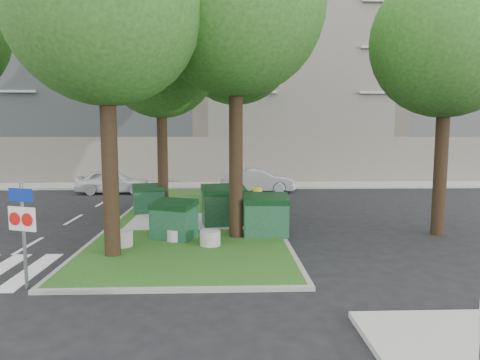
{
  "coord_description": "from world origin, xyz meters",
  "views": [
    {
      "loc": [
        1.64,
        -9.26,
        3.54
      ],
      "look_at": [
        2.13,
        4.37,
        2.0
      ],
      "focal_mm": 32.0,
      "sensor_mm": 36.0,
      "label": 1
    }
  ],
  "objects_px": {
    "tree_street_right": "(450,27)",
    "bollard_right": "(210,238)",
    "car_white": "(113,181)",
    "litter_bin": "(257,196)",
    "bollard_mid": "(175,235)",
    "dumpster_c": "(224,206)",
    "dumpster_d": "(266,215)",
    "dumpster_a": "(149,199)",
    "dumpster_b": "(174,220)",
    "tree_median_mid": "(163,49)",
    "bollard_left": "(122,238)",
    "tree_median_far": "(238,33)",
    "car_silver": "(257,181)",
    "traffic_sign_pole": "(23,221)"
  },
  "relations": [
    {
      "from": "tree_street_right",
      "to": "bollard_right",
      "type": "relative_size",
      "value": 16.25
    },
    {
      "from": "car_white",
      "to": "tree_street_right",
      "type": "bearing_deg",
      "value": -129.46
    },
    {
      "from": "litter_bin",
      "to": "tree_street_right",
      "type": "bearing_deg",
      "value": -44.65
    },
    {
      "from": "bollard_mid",
      "to": "car_white",
      "type": "distance_m",
      "value": 12.49
    },
    {
      "from": "dumpster_c",
      "to": "dumpster_d",
      "type": "xyz_separation_m",
      "value": [
        1.4,
        -1.71,
        -0.04
      ]
    },
    {
      "from": "dumpster_c",
      "to": "car_white",
      "type": "bearing_deg",
      "value": 115.99
    },
    {
      "from": "dumpster_a",
      "to": "dumpster_b",
      "type": "distance_m",
      "value": 4.79
    },
    {
      "from": "tree_median_mid",
      "to": "dumpster_d",
      "type": "height_order",
      "value": "tree_median_mid"
    },
    {
      "from": "dumpster_c",
      "to": "bollard_right",
      "type": "xyz_separation_m",
      "value": [
        -0.41,
        -2.93,
        -0.49
      ]
    },
    {
      "from": "bollard_left",
      "to": "bollard_mid",
      "type": "height_order",
      "value": "bollard_left"
    },
    {
      "from": "tree_median_far",
      "to": "dumpster_b",
      "type": "relative_size",
      "value": 7.42
    },
    {
      "from": "bollard_mid",
      "to": "car_silver",
      "type": "relative_size",
      "value": 0.12
    },
    {
      "from": "dumpster_d",
      "to": "car_silver",
      "type": "height_order",
      "value": "dumpster_d"
    },
    {
      "from": "tree_street_right",
      "to": "litter_bin",
      "type": "height_order",
      "value": "tree_street_right"
    },
    {
      "from": "tree_median_mid",
      "to": "dumpster_b",
      "type": "distance_m",
      "value": 7.9
    },
    {
      "from": "litter_bin",
      "to": "car_white",
      "type": "xyz_separation_m",
      "value": [
        -8.01,
        4.62,
        0.2
      ]
    },
    {
      "from": "tree_median_far",
      "to": "car_silver",
      "type": "height_order",
      "value": "tree_median_far"
    },
    {
      "from": "bollard_right",
      "to": "traffic_sign_pole",
      "type": "relative_size",
      "value": 0.25
    },
    {
      "from": "tree_median_far",
      "to": "car_silver",
      "type": "bearing_deg",
      "value": 70.6
    },
    {
      "from": "bollard_mid",
      "to": "dumpster_c",
      "type": "bearing_deg",
      "value": 56.72
    },
    {
      "from": "dumpster_c",
      "to": "traffic_sign_pole",
      "type": "relative_size",
      "value": 0.71
    },
    {
      "from": "litter_bin",
      "to": "car_silver",
      "type": "distance_m",
      "value": 4.64
    },
    {
      "from": "dumpster_c",
      "to": "dumpster_d",
      "type": "relative_size",
      "value": 1.14
    },
    {
      "from": "dumpster_d",
      "to": "bollard_left",
      "type": "xyz_separation_m",
      "value": [
        -4.46,
        -1.22,
        -0.44
      ]
    },
    {
      "from": "bollard_mid",
      "to": "car_silver",
      "type": "height_order",
      "value": "car_silver"
    },
    {
      "from": "car_white",
      "to": "traffic_sign_pole",
      "type": "bearing_deg",
      "value": -175.25
    },
    {
      "from": "tree_street_right",
      "to": "bollard_mid",
      "type": "distance_m",
      "value": 11.29
    },
    {
      "from": "litter_bin",
      "to": "car_silver",
      "type": "xyz_separation_m",
      "value": [
        0.3,
        4.62,
        0.2
      ]
    },
    {
      "from": "dumpster_a",
      "to": "dumpster_d",
      "type": "bearing_deg",
      "value": -58.17
    },
    {
      "from": "litter_bin",
      "to": "car_silver",
      "type": "bearing_deg",
      "value": 86.29
    },
    {
      "from": "dumpster_a",
      "to": "dumpster_c",
      "type": "height_order",
      "value": "dumpster_c"
    },
    {
      "from": "litter_bin",
      "to": "bollard_mid",
      "type": "bearing_deg",
      "value": -114.59
    },
    {
      "from": "dumpster_a",
      "to": "traffic_sign_pole",
      "type": "bearing_deg",
      "value": -114.21
    },
    {
      "from": "dumpster_b",
      "to": "tree_median_mid",
      "type": "bearing_deg",
      "value": 122.86
    },
    {
      "from": "dumpster_b",
      "to": "dumpster_c",
      "type": "distance_m",
      "value": 2.59
    },
    {
      "from": "tree_median_far",
      "to": "car_white",
      "type": "xyz_separation_m",
      "value": [
        -7.1,
        3.44,
        -7.62
      ]
    },
    {
      "from": "dumpster_d",
      "to": "bollard_mid",
      "type": "xyz_separation_m",
      "value": [
        -2.95,
        -0.65,
        -0.49
      ]
    },
    {
      "from": "car_silver",
      "to": "litter_bin",
      "type": "bearing_deg",
      "value": 173.52
    },
    {
      "from": "tree_street_right",
      "to": "traffic_sign_pole",
      "type": "height_order",
      "value": "tree_street_right"
    },
    {
      "from": "dumpster_d",
      "to": "bollard_right",
      "type": "relative_size",
      "value": 2.46
    },
    {
      "from": "litter_bin",
      "to": "car_white",
      "type": "relative_size",
      "value": 0.19
    },
    {
      "from": "tree_median_far",
      "to": "bollard_left",
      "type": "height_order",
      "value": "tree_median_far"
    },
    {
      "from": "dumpster_c",
      "to": "litter_bin",
      "type": "bearing_deg",
      "value": 61.45
    },
    {
      "from": "bollard_right",
      "to": "litter_bin",
      "type": "height_order",
      "value": "litter_bin"
    },
    {
      "from": "litter_bin",
      "to": "dumpster_c",
      "type": "bearing_deg",
      "value": -109.51
    },
    {
      "from": "bollard_right",
      "to": "litter_bin",
      "type": "xyz_separation_m",
      "value": [
        2.01,
        7.45,
        0.16
      ]
    },
    {
      "from": "dumpster_d",
      "to": "dumpster_c",
      "type": "bearing_deg",
      "value": 131.34
    },
    {
      "from": "dumpster_c",
      "to": "litter_bin",
      "type": "height_order",
      "value": "dumpster_c"
    },
    {
      "from": "dumpster_c",
      "to": "bollard_mid",
      "type": "xyz_separation_m",
      "value": [
        -1.54,
        -2.35,
        -0.53
      ]
    },
    {
      "from": "dumpster_c",
      "to": "bollard_left",
      "type": "relative_size",
      "value": 2.72
    }
  ]
}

